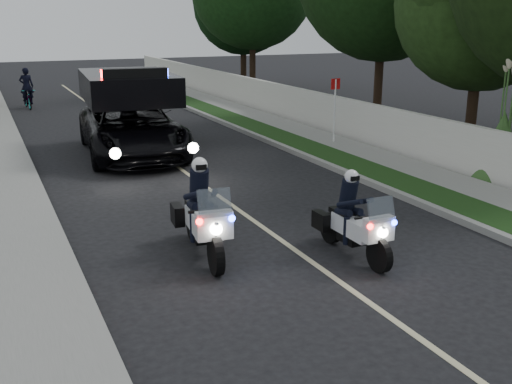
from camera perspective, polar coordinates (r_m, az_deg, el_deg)
ground at (r=10.48m, az=8.43°, el=-8.75°), size 120.00×120.00×0.00m
curb_right at (r=20.69m, az=3.00°, el=4.07°), size 0.20×60.00×0.15m
grass_verge at (r=21.01m, az=4.70°, el=4.23°), size 1.20×60.00×0.16m
sidewalk_right at (r=21.67m, az=7.71°, el=4.50°), size 1.40×60.00×0.16m
property_wall at (r=22.09m, az=9.99°, el=6.40°), size 0.22×60.00×1.50m
curb_left at (r=18.47m, az=-20.20°, el=1.62°), size 0.20×60.00×0.15m
lane_marking at (r=19.19m, az=-7.94°, el=2.77°), size 0.12×50.00×0.01m
police_moto_left at (r=11.70m, az=-4.93°, el=-5.93°), size 1.02×2.30×1.89m
police_moto_right at (r=11.76m, az=9.01°, el=-5.94°), size 0.71×1.97×1.67m
police_suv at (r=20.44m, az=-11.42°, el=3.41°), size 3.50×6.65×3.12m
bicycle at (r=32.65m, az=-20.55°, el=7.37°), size 0.76×1.86×0.95m
cyclist at (r=32.65m, az=-20.55°, el=7.37°), size 0.70×0.51×1.81m
sign_post at (r=21.75m, az=7.28°, el=4.35°), size 0.41×0.41×2.43m
pampas_far at (r=18.16m, az=21.73°, el=0.99°), size 1.97×1.97×4.34m
tree_right_b at (r=22.07m, az=19.28°, el=3.75°), size 6.56×6.56×9.28m
tree_right_c at (r=26.74m, az=11.21°, el=6.36°), size 8.50×8.50×11.93m
tree_right_d at (r=36.70m, az=-0.32°, el=9.23°), size 9.27×9.27×11.77m
tree_right_e at (r=38.32m, az=-1.17°, el=9.52°), size 6.00×6.00×9.99m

